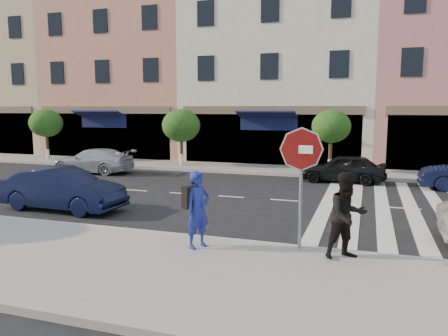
# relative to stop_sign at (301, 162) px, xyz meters

# --- Properties ---
(ground) EXTENTS (120.00, 120.00, 0.00)m
(ground) POSITION_rel_stop_sign_xyz_m (-3.39, 1.67, -2.11)
(ground) COLOR black
(ground) RESTS_ON ground
(sidewalk_near) EXTENTS (60.00, 4.50, 0.15)m
(sidewalk_near) POSITION_rel_stop_sign_xyz_m (-3.39, -2.08, -2.04)
(sidewalk_near) COLOR gray
(sidewalk_near) RESTS_ON ground
(sidewalk_far) EXTENTS (60.00, 3.00, 0.15)m
(sidewalk_far) POSITION_rel_stop_sign_xyz_m (-3.39, 12.67, -2.04)
(sidewalk_far) COLOR gray
(sidewalk_far) RESTS_ON ground
(building_west_far) EXTENTS (12.00, 9.00, 12.00)m
(building_west_far) POSITION_rel_stop_sign_xyz_m (-25.39, 18.67, 3.89)
(building_west_far) COLOR tan
(building_west_far) RESTS_ON ground
(building_west_mid) EXTENTS (10.00, 9.00, 14.00)m
(building_west_mid) POSITION_rel_stop_sign_xyz_m (-14.39, 18.67, 4.89)
(building_west_mid) COLOR tan
(building_west_mid) RESTS_ON ground
(building_centre) EXTENTS (11.00, 9.00, 11.00)m
(building_centre) POSITION_rel_stop_sign_xyz_m (-3.89, 18.67, 3.39)
(building_centre) COLOR beige
(building_centre) RESTS_ON ground
(street_tree_wa) EXTENTS (2.00, 2.00, 3.05)m
(street_tree_wa) POSITION_rel_stop_sign_xyz_m (-17.39, 12.47, 0.22)
(street_tree_wa) COLOR #473323
(street_tree_wa) RESTS_ON sidewalk_far
(street_tree_wb) EXTENTS (2.10, 2.10, 3.06)m
(street_tree_wb) POSITION_rel_stop_sign_xyz_m (-8.39, 12.47, 0.20)
(street_tree_wb) COLOR #473323
(street_tree_wb) RESTS_ON sidewalk_far
(street_tree_c) EXTENTS (1.90, 1.90, 3.04)m
(street_tree_c) POSITION_rel_stop_sign_xyz_m (-0.39, 12.47, 0.25)
(street_tree_c) COLOR #473323
(street_tree_c) RESTS_ON sidewalk_far
(stop_sign) EXTENTS (0.96, 0.14, 2.72)m
(stop_sign) POSITION_rel_stop_sign_xyz_m (0.00, 0.00, 0.00)
(stop_sign) COLOR gray
(stop_sign) RESTS_ON sidewalk_near
(photographer) EXTENTS (0.66, 0.76, 1.74)m
(photographer) POSITION_rel_stop_sign_xyz_m (-2.18, -0.64, -1.09)
(photographer) COLOR navy
(photographer) RESTS_ON sidewalk_near
(walker) EXTENTS (1.12, 1.07, 1.83)m
(walker) POSITION_rel_stop_sign_xyz_m (1.02, -0.33, -1.05)
(walker) COLOR black
(walker) RESTS_ON sidewalk_near
(car_near_mid) EXTENTS (4.18, 1.62, 1.36)m
(car_near_mid) POSITION_rel_stop_sign_xyz_m (-7.91, 1.97, -1.43)
(car_near_mid) COLOR black
(car_near_mid) RESTS_ON ground
(car_far_left) EXTENTS (4.26, 1.76, 1.23)m
(car_far_left) POSITION_rel_stop_sign_xyz_m (-11.88, 9.27, -1.50)
(car_far_left) COLOR #AAA9AF
(car_far_left) RESTS_ON ground
(car_far_mid) EXTENTS (3.70, 1.51, 1.26)m
(car_far_mid) POSITION_rel_stop_sign_xyz_m (0.36, 10.30, -1.48)
(car_far_mid) COLOR black
(car_far_mid) RESTS_ON ground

